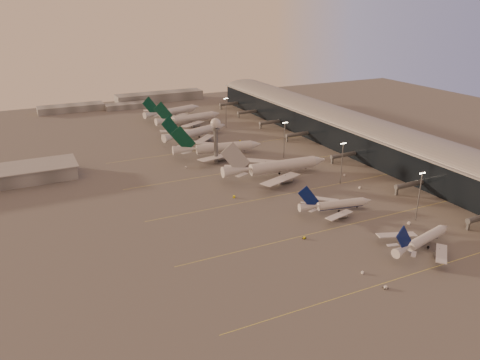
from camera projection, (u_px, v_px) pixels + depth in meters
name	position (u px, v px, depth m)	size (l,w,h in m)	color
ground	(315.00, 246.00, 201.20)	(700.00, 700.00, 0.00)	#555252
taxiway_markings	(303.00, 190.00, 260.43)	(180.00, 185.25, 0.02)	#EAE052
terminal	(354.00, 133.00, 333.73)	(57.00, 362.00, 23.04)	black
hangar	(2.00, 176.00, 268.57)	(82.00, 27.00, 8.50)	slate
radar_tower	(216.00, 132.00, 296.54)	(6.40, 6.40, 31.10)	slate
mast_a	(419.00, 194.00, 219.81)	(3.60, 0.56, 25.00)	slate
mast_b	(342.00, 161.00, 264.81)	(3.60, 0.56, 25.00)	slate
mast_c	(284.00, 138.00, 309.00)	(3.60, 0.56, 25.00)	slate
mast_d	(226.00, 111.00, 383.81)	(3.60, 0.56, 25.00)	slate
distant_horizon	(135.00, 100.00, 474.08)	(165.00, 37.50, 9.00)	slate
narrowbody_near	(422.00, 242.00, 198.05)	(40.55, 31.99, 16.08)	silver
narrowbody_mid	(336.00, 206.00, 232.56)	(39.98, 31.63, 15.74)	silver
widebody_white	(276.00, 169.00, 280.39)	(69.25, 55.35, 24.35)	silver
greentail_a	(218.00, 150.00, 316.96)	(62.36, 50.01, 22.75)	silver
greentail_b	(196.00, 134.00, 355.26)	(58.99, 46.82, 22.34)	silver
greentail_c	(189.00, 120.00, 396.74)	(61.75, 49.55, 22.51)	silver
greentail_d	(173.00, 113.00, 421.84)	(58.74, 46.71, 22.06)	silver
gsv_truck_a	(363.00, 271.00, 180.60)	(4.92, 2.44, 1.90)	silver
gsv_tug_near	(386.00, 288.00, 171.14)	(2.63, 3.70, 0.97)	silver
gsv_catering_a	(409.00, 220.00, 219.86)	(6.26, 4.37, 4.71)	silver
gsv_tug_mid	(304.00, 238.00, 207.00)	(3.25, 3.63, 0.89)	yellow
gsv_truck_b	(360.00, 187.00, 262.33)	(5.76, 3.35, 2.19)	silver
gsv_truck_c	(234.00, 195.00, 250.21)	(5.65, 6.28, 2.52)	yellow
gsv_catering_b	(345.00, 173.00, 280.43)	(5.59, 3.36, 4.28)	silver
gsv_tug_far	(246.00, 165.00, 298.42)	(2.60, 3.60, 0.93)	silver
gsv_truck_d	(186.00, 166.00, 294.63)	(3.65, 5.25, 2.00)	silver
gsv_tug_hangar	(240.00, 141.00, 350.12)	(3.25, 2.21, 0.86)	yellow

